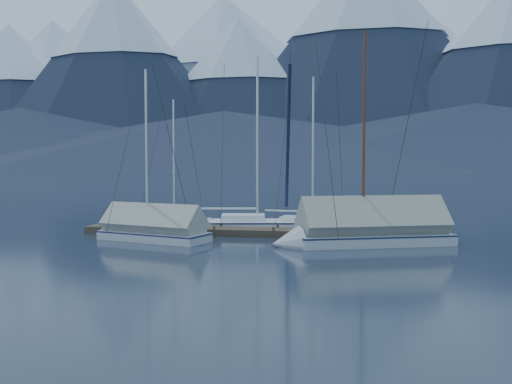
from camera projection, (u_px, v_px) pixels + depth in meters
ground at (248, 241)px, 25.42m from camera, size 1000.00×1000.00×0.00m
mountain_range at (355, 86)px, 385.41m from camera, size 877.00×584.00×150.50m
dock at (256, 233)px, 27.38m from camera, size 18.00×1.50×0.54m
mooring_posts at (246, 228)px, 27.46m from camera, size 15.12×1.52×0.35m
sailboat_open_left at (181, 225)px, 30.68m from camera, size 6.22×2.83×7.96m
sailboat_open_mid at (267, 226)px, 29.75m from camera, size 8.12×3.79×10.38m
sailboat_open_right at (321, 228)px, 29.30m from camera, size 7.08×3.04×9.12m
sailboat_covered_near at (359, 233)px, 24.23m from camera, size 8.45×5.14×10.54m
sailboat_covered_far at (145, 231)px, 25.73m from camera, size 6.57×3.60×8.83m
person at (326, 214)px, 27.14m from camera, size 0.44×0.61×1.57m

